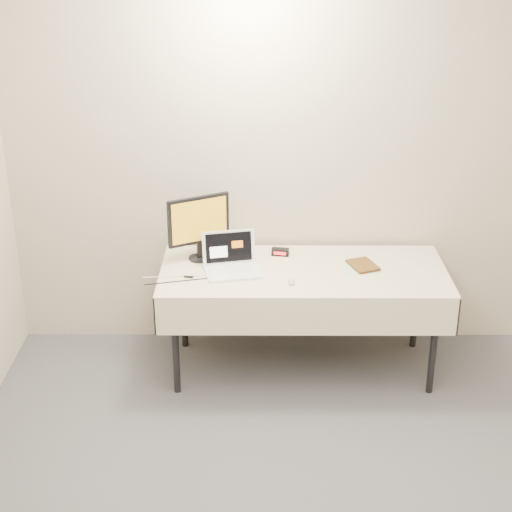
{
  "coord_description": "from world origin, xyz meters",
  "views": [
    {
      "loc": [
        -0.29,
        -2.57,
        2.87
      ],
      "look_at": [
        -0.31,
        1.99,
        0.86
      ],
      "focal_mm": 55.0,
      "sensor_mm": 36.0,
      "label": 1
    }
  ],
  "objects_px": {
    "table": "(303,278)",
    "book": "(353,254)",
    "monitor": "(199,223)",
    "laptop": "(231,262)"
  },
  "relations": [
    {
      "from": "table",
      "to": "book",
      "type": "distance_m",
      "value": 0.36
    },
    {
      "from": "laptop",
      "to": "monitor",
      "type": "height_order",
      "value": "monitor"
    },
    {
      "from": "monitor",
      "to": "laptop",
      "type": "bearing_deg",
      "value": -67.24
    },
    {
      "from": "laptop",
      "to": "book",
      "type": "height_order",
      "value": "laptop"
    },
    {
      "from": "table",
      "to": "book",
      "type": "relative_size",
      "value": 8.82
    },
    {
      "from": "table",
      "to": "laptop",
      "type": "relative_size",
      "value": 4.69
    },
    {
      "from": "laptop",
      "to": "monitor",
      "type": "bearing_deg",
      "value": 128.21
    },
    {
      "from": "monitor",
      "to": "book",
      "type": "xyz_separation_m",
      "value": [
        1.0,
        -0.15,
        -0.15
      ]
    },
    {
      "from": "laptop",
      "to": "monitor",
      "type": "distance_m",
      "value": 0.34
    },
    {
      "from": "table",
      "to": "monitor",
      "type": "xyz_separation_m",
      "value": [
        -0.69,
        0.17,
        0.32
      ]
    }
  ]
}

